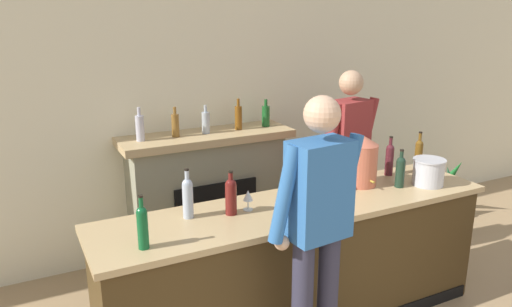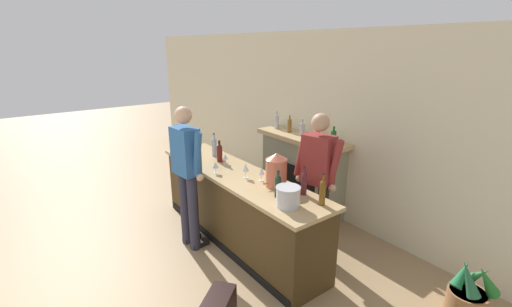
{
  "view_description": "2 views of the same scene",
  "coord_description": "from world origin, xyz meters",
  "px_view_note": "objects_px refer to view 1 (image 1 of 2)",
  "views": [
    {
      "loc": [
        -1.99,
        -0.01,
        2.31
      ],
      "look_at": [
        -0.29,
        3.34,
        1.21
      ],
      "focal_mm": 35.0,
      "sensor_mm": 36.0,
      "label": 1
    },
    {
      "loc": [
        3.24,
        0.54,
        2.53
      ],
      "look_at": [
        -0.06,
        3.0,
        1.23
      ],
      "focal_mm": 24.0,
      "sensor_mm": 36.0,
      "label": 2
    }
  ],
  "objects_px": {
    "wine_bottle_chardonnay_pale": "(188,196)",
    "wine_bottle_cabernet_heavy": "(231,195)",
    "potted_plant_corner": "(441,195)",
    "ice_bucket_steel": "(429,172)",
    "wine_glass_by_dispenser": "(326,182)",
    "wine_bottle_merlot_tall": "(400,170)",
    "person_customer": "(317,233)",
    "wine_bottle_burgundy_dark": "(419,154)",
    "wine_glass_near_bucket": "(248,197)",
    "copper_dispenser": "(362,160)",
    "wine_bottle_rose_blush": "(143,225)",
    "wine_bottle_riesling_slim": "(390,158)",
    "wine_glass_mid_counter": "(340,176)",
    "person_bartender": "(347,161)",
    "fireplace_stone": "(208,194)",
    "wine_glass_back_row": "(300,204)"
  },
  "relations": [
    {
      "from": "wine_glass_back_row",
      "to": "person_bartender",
      "type": "bearing_deg",
      "value": 39.28
    },
    {
      "from": "wine_bottle_burgundy_dark",
      "to": "wine_glass_back_row",
      "type": "xyz_separation_m",
      "value": [
        -1.43,
        -0.42,
        -0.04
      ]
    },
    {
      "from": "potted_plant_corner",
      "to": "wine_bottle_merlot_tall",
      "type": "distance_m",
      "value": 2.1
    },
    {
      "from": "wine_bottle_cabernet_heavy",
      "to": "fireplace_stone",
      "type": "bearing_deg",
      "value": 75.78
    },
    {
      "from": "person_bartender",
      "to": "wine_bottle_riesling_slim",
      "type": "distance_m",
      "value": 0.41
    },
    {
      "from": "wine_bottle_rose_blush",
      "to": "ice_bucket_steel",
      "type": "bearing_deg",
      "value": 1.52
    },
    {
      "from": "wine_bottle_riesling_slim",
      "to": "wine_glass_back_row",
      "type": "relative_size",
      "value": 2.2
    },
    {
      "from": "copper_dispenser",
      "to": "wine_glass_by_dispenser",
      "type": "xyz_separation_m",
      "value": [
        -0.42,
        -0.14,
        -0.07
      ]
    },
    {
      "from": "wine_glass_back_row",
      "to": "wine_bottle_cabernet_heavy",
      "type": "bearing_deg",
      "value": 142.8
    },
    {
      "from": "wine_bottle_rose_blush",
      "to": "wine_bottle_merlot_tall",
      "type": "relative_size",
      "value": 1.08
    },
    {
      "from": "wine_bottle_cabernet_heavy",
      "to": "wine_glass_mid_counter",
      "type": "bearing_deg",
      "value": 1.98
    },
    {
      "from": "wine_glass_mid_counter",
      "to": "wine_glass_back_row",
      "type": "distance_m",
      "value": 0.63
    },
    {
      "from": "wine_glass_mid_counter",
      "to": "copper_dispenser",
      "type": "bearing_deg",
      "value": 9.79
    },
    {
      "from": "wine_bottle_burgundy_dark",
      "to": "wine_glass_by_dispenser",
      "type": "height_order",
      "value": "wine_bottle_burgundy_dark"
    },
    {
      "from": "wine_bottle_riesling_slim",
      "to": "copper_dispenser",
      "type": "bearing_deg",
      "value": -166.37
    },
    {
      "from": "wine_glass_near_bucket",
      "to": "wine_bottle_burgundy_dark",
      "type": "bearing_deg",
      "value": 4.17
    },
    {
      "from": "wine_bottle_merlot_tall",
      "to": "wine_glass_mid_counter",
      "type": "xyz_separation_m",
      "value": [
        -0.47,
        0.14,
        -0.01
      ]
    },
    {
      "from": "wine_bottle_chardonnay_pale",
      "to": "wine_bottle_cabernet_heavy",
      "type": "relative_size",
      "value": 1.11
    },
    {
      "from": "wine_bottle_burgundy_dark",
      "to": "copper_dispenser",
      "type": "bearing_deg",
      "value": -174.62
    },
    {
      "from": "potted_plant_corner",
      "to": "person_customer",
      "type": "bearing_deg",
      "value": -150.48
    },
    {
      "from": "wine_glass_back_row",
      "to": "ice_bucket_steel",
      "type": "bearing_deg",
      "value": 5.22
    },
    {
      "from": "ice_bucket_steel",
      "to": "wine_bottle_merlot_tall",
      "type": "bearing_deg",
      "value": 164.72
    },
    {
      "from": "potted_plant_corner",
      "to": "person_customer",
      "type": "distance_m",
      "value": 3.25
    },
    {
      "from": "wine_glass_mid_counter",
      "to": "wine_glass_near_bucket",
      "type": "height_order",
      "value": "wine_glass_mid_counter"
    },
    {
      "from": "wine_bottle_cabernet_heavy",
      "to": "potted_plant_corner",
      "type": "bearing_deg",
      "value": 16.98
    },
    {
      "from": "person_bartender",
      "to": "wine_glass_mid_counter",
      "type": "relative_size",
      "value": 10.53
    },
    {
      "from": "person_bartender",
      "to": "ice_bucket_steel",
      "type": "distance_m",
      "value": 0.75
    },
    {
      "from": "potted_plant_corner",
      "to": "wine_bottle_merlot_tall",
      "type": "height_order",
      "value": "wine_bottle_merlot_tall"
    },
    {
      "from": "person_customer",
      "to": "copper_dispenser",
      "type": "distance_m",
      "value": 1.13
    },
    {
      "from": "person_customer",
      "to": "wine_bottle_burgundy_dark",
      "type": "relative_size",
      "value": 5.38
    },
    {
      "from": "wine_glass_mid_counter",
      "to": "wine_bottle_rose_blush",
      "type": "bearing_deg",
      "value": -170.59
    },
    {
      "from": "person_bartender",
      "to": "person_customer",
      "type": "bearing_deg",
      "value": -133.23
    },
    {
      "from": "person_bartender",
      "to": "ice_bucket_steel",
      "type": "bearing_deg",
      "value": -69.6
    },
    {
      "from": "wine_glass_near_bucket",
      "to": "wine_bottle_riesling_slim",
      "type": "bearing_deg",
      "value": 6.13
    },
    {
      "from": "ice_bucket_steel",
      "to": "wine_glass_near_bucket",
      "type": "height_order",
      "value": "ice_bucket_steel"
    },
    {
      "from": "wine_bottle_burgundy_dark",
      "to": "wine_glass_back_row",
      "type": "bearing_deg",
      "value": -163.81
    },
    {
      "from": "ice_bucket_steel",
      "to": "person_customer",
      "type": "bearing_deg",
      "value": -161.03
    },
    {
      "from": "wine_bottle_chardonnay_pale",
      "to": "wine_bottle_riesling_slim",
      "type": "height_order",
      "value": "wine_bottle_chardonnay_pale"
    },
    {
      "from": "ice_bucket_steel",
      "to": "wine_glass_by_dispenser",
      "type": "relative_size",
      "value": 1.35
    },
    {
      "from": "wine_bottle_merlot_tall",
      "to": "wine_bottle_riesling_slim",
      "type": "relative_size",
      "value": 0.91
    },
    {
      "from": "wine_bottle_rose_blush",
      "to": "wine_bottle_cabernet_heavy",
      "type": "xyz_separation_m",
      "value": [
        0.66,
        0.23,
        -0.01
      ]
    },
    {
      "from": "wine_bottle_rose_blush",
      "to": "wine_bottle_chardonnay_pale",
      "type": "relative_size",
      "value": 0.96
    },
    {
      "from": "person_customer",
      "to": "wine_bottle_burgundy_dark",
      "type": "height_order",
      "value": "person_customer"
    },
    {
      "from": "wine_bottle_riesling_slim",
      "to": "wine_glass_mid_counter",
      "type": "relative_size",
      "value": 1.94
    },
    {
      "from": "person_customer",
      "to": "wine_glass_near_bucket",
      "type": "bearing_deg",
      "value": 102.24
    },
    {
      "from": "person_bartender",
      "to": "fireplace_stone",
      "type": "bearing_deg",
      "value": 143.76
    },
    {
      "from": "potted_plant_corner",
      "to": "wine_bottle_rose_blush",
      "type": "distance_m",
      "value": 3.94
    },
    {
      "from": "copper_dispenser",
      "to": "wine_glass_back_row",
      "type": "distance_m",
      "value": 0.86
    },
    {
      "from": "wine_bottle_rose_blush",
      "to": "fireplace_stone",
      "type": "bearing_deg",
      "value": 57.03
    },
    {
      "from": "wine_bottle_merlot_tall",
      "to": "wine_glass_near_bucket",
      "type": "height_order",
      "value": "wine_bottle_merlot_tall"
    }
  ]
}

